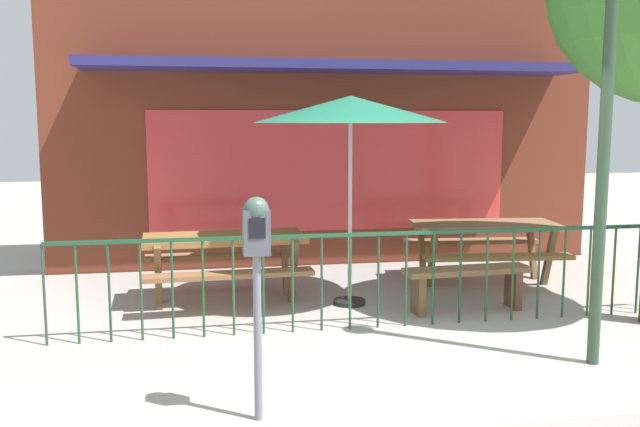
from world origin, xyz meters
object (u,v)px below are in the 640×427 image
Objects in this scene: picnic_table_left at (225,249)px; patio_umbrella at (351,110)px; parking_meter_near at (257,249)px; street_lamp at (608,70)px; patio_bench at (467,279)px; picnic_table_right at (484,235)px.

picnic_table_left is 2.10m from patio_umbrella.
patio_umbrella reaches higher than parking_meter_near.
picnic_table_left is 0.49× the size of street_lamp.
patio_umbrella is at bearing 65.67° from parking_meter_near.
patio_umbrella is at bearing 157.34° from patio_bench.
parking_meter_near is at bearing -131.93° from picnic_table_right.
patio_umbrella is (1.37, -0.34, 1.56)m from picnic_table_left.
patio_bench is 2.77m from street_lamp.
picnic_table_left is 1.19× the size of parking_meter_near.
patio_umbrella is 2.78m from street_lamp.
parking_meter_near reaches higher than picnic_table_left.
picnic_table_right is at bearing 59.29° from patio_bench.
patio_umbrella is 3.27m from parking_meter_near.
street_lamp is (2.91, 0.61, 1.26)m from parking_meter_near.
patio_umbrella is at bearing 125.94° from street_lamp.
street_lamp reaches higher than picnic_table_left.
patio_umbrella is at bearing -159.43° from picnic_table_right.
street_lamp is (1.62, -2.24, 0.30)m from patio_umbrella.
picnic_table_right is at bearing 20.57° from patio_umbrella.
patio_bench is (-0.72, -1.22, -0.26)m from picnic_table_right.
picnic_table_left is at bearing 166.21° from patio_umbrella.
picnic_table_left is at bearing -173.39° from picnic_table_right.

